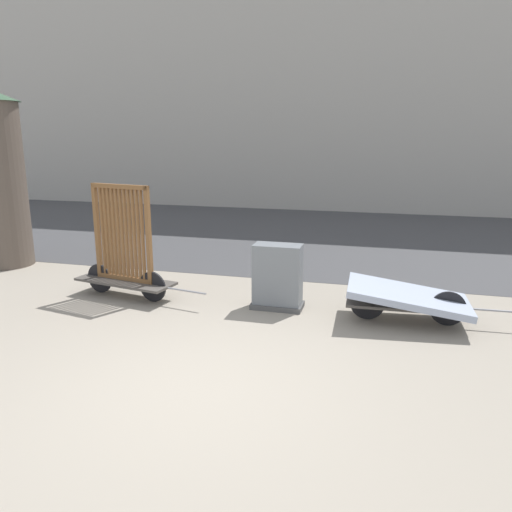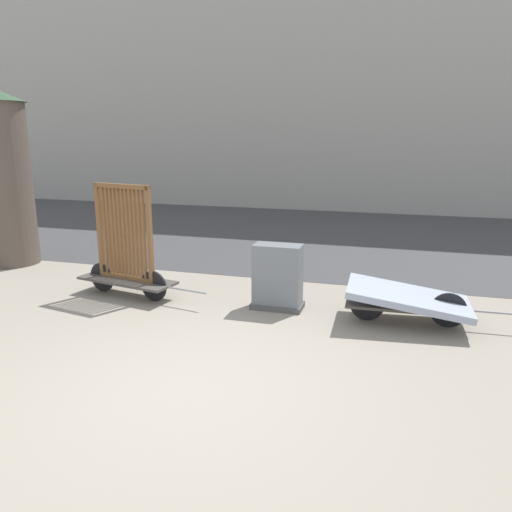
# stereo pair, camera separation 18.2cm
# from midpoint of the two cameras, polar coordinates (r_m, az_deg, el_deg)

# --- Properties ---
(ground_plane) EXTENTS (60.00, 60.00, 0.00)m
(ground_plane) POSITION_cam_midpoint_polar(r_m,az_deg,el_deg) (5.54, -6.74, -14.60)
(ground_plane) COLOR gray
(road_strip) EXTENTS (56.00, 8.70, 0.01)m
(road_strip) POSITION_cam_midpoint_polar(r_m,az_deg,el_deg) (13.39, 7.59, 2.37)
(road_strip) COLOR #424244
(road_strip) RESTS_ON ground_plane
(building_facade) EXTENTS (48.00, 4.00, 10.64)m
(building_facade) POSITION_cam_midpoint_polar(r_m,az_deg,el_deg) (19.61, 11.22, 21.43)
(building_facade) COLOR #B2ADA3
(building_facade) RESTS_ON ground_plane
(bike_cart_with_bedframe) EXTENTS (2.41, 0.88, 1.86)m
(bike_cart_with_bedframe) POSITION_cam_midpoint_polar(r_m,az_deg,el_deg) (8.41, -14.04, -0.13)
(bike_cart_with_bedframe) COLOR #4C4742
(bike_cart_with_bedframe) RESTS_ON ground_plane
(bike_cart_with_mattress) EXTENTS (2.41, 1.07, 0.56)m
(bike_cart_with_mattress) POSITION_cam_midpoint_polar(r_m,az_deg,el_deg) (7.39, 17.65, -4.75)
(bike_cart_with_mattress) COLOR #4C4742
(bike_cart_with_mattress) RESTS_ON ground_plane
(utility_cabinet) EXTENTS (0.79, 0.43, 1.00)m
(utility_cabinet) POSITION_cam_midpoint_polar(r_m,az_deg,el_deg) (7.65, 3.18, -2.69)
(utility_cabinet) COLOR #4C4C4C
(utility_cabinet) RESTS_ON ground_plane
(advertising_column) EXTENTS (1.19, 1.19, 3.48)m
(advertising_column) POSITION_cam_midpoint_polar(r_m,az_deg,el_deg) (11.28, -26.44, 7.99)
(advertising_column) COLOR brown
(advertising_column) RESTS_ON ground_plane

